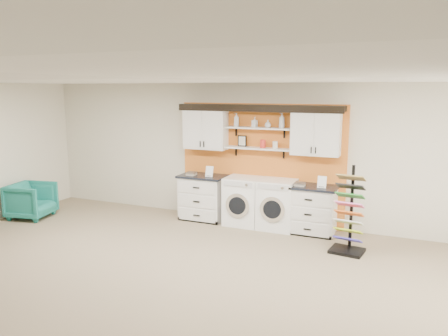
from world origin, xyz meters
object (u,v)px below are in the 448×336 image
at_px(dryer, 277,204).
at_px(armchair, 31,200).
at_px(base_cabinet_left, 203,197).
at_px(sample_rack, 349,224).
at_px(washer, 243,201).
at_px(base_cabinet_right, 311,209).

relative_size(dryer, armchair, 1.18).
distance_m(base_cabinet_left, sample_rack, 3.13).
relative_size(base_cabinet_left, sample_rack, 0.66).
bearing_deg(sample_rack, armchair, -167.20).
height_order(base_cabinet_left, armchair, base_cabinet_left).
relative_size(washer, armchair, 1.18).
relative_size(base_cabinet_left, dryer, 0.99).
xyz_separation_m(base_cabinet_right, sample_rack, (0.77, -0.76, 0.03)).
bearing_deg(armchair, base_cabinet_left, -79.57).
xyz_separation_m(base_cabinet_left, sample_rack, (3.03, -0.76, 0.02)).
height_order(dryer, sample_rack, sample_rack).
bearing_deg(base_cabinet_left, armchair, -158.50).
bearing_deg(dryer, washer, 180.00).
relative_size(dryer, sample_rack, 0.66).
bearing_deg(armchair, base_cabinet_right, -87.80).
distance_m(base_cabinet_right, sample_rack, 1.08).
distance_m(sample_rack, armchair, 6.43).
bearing_deg(sample_rack, base_cabinet_left, 173.67).
height_order(base_cabinet_left, washer, washer).
distance_m(washer, dryer, 0.70).
bearing_deg(base_cabinet_right, washer, -179.86).
bearing_deg(base_cabinet_right, dryer, -179.71).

